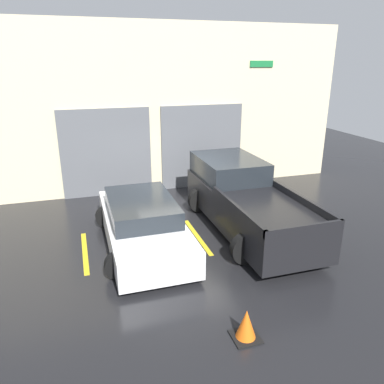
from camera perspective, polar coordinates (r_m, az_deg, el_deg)
The scene contains 8 objects.
ground_plane at distance 11.09m, azimuth -1.01°, elevation -4.30°, with size 28.00×28.00×0.00m, color black.
shophouse_building at distance 13.44m, azimuth -5.17°, elevation 12.30°, with size 13.61×0.68×5.70m.
pickup_truck at distance 10.53m, azimuth 7.94°, elevation -1.07°, with size 2.41×5.31×1.71m.
sedan_white at distance 9.56m, azimuth -7.55°, elevation -4.74°, with size 2.18×4.49×1.21m.
parking_stripe_far_left at distance 9.68m, azimuth -16.00°, elevation -8.81°, with size 0.12×2.20×0.01m, color gold.
parking_stripe_left at distance 10.09m, azimuth 0.85°, elevation -6.79°, with size 0.12×2.20×0.01m, color gold.
parking_stripe_centre at distance 11.27m, azimuth 15.15°, elevation -4.59°, with size 0.12×2.20×0.01m, color gold.
traffic_cone at distance 6.74m, azimuth 8.25°, elevation -19.47°, with size 0.47×0.47×0.55m.
Camera 1 is at (-2.85, -9.75, 4.46)m, focal length 35.00 mm.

